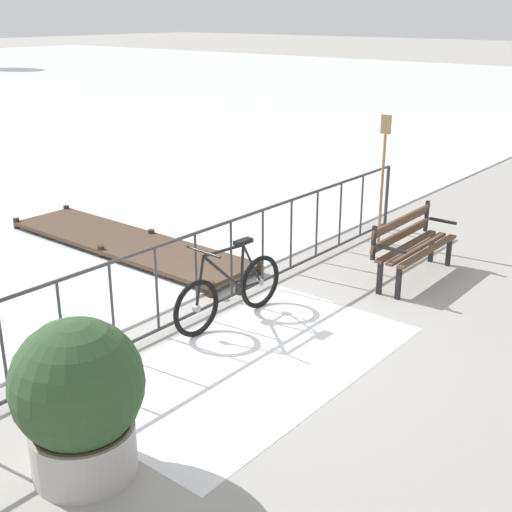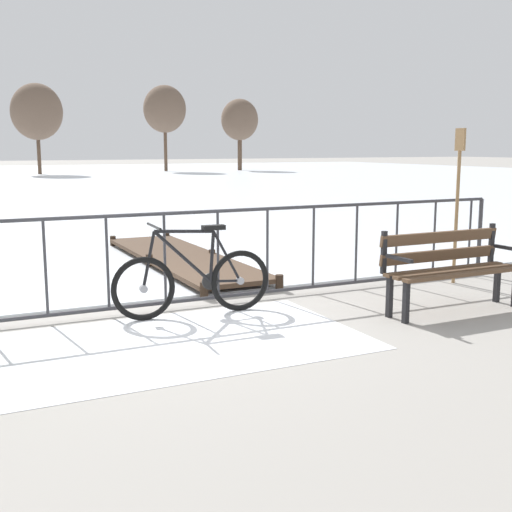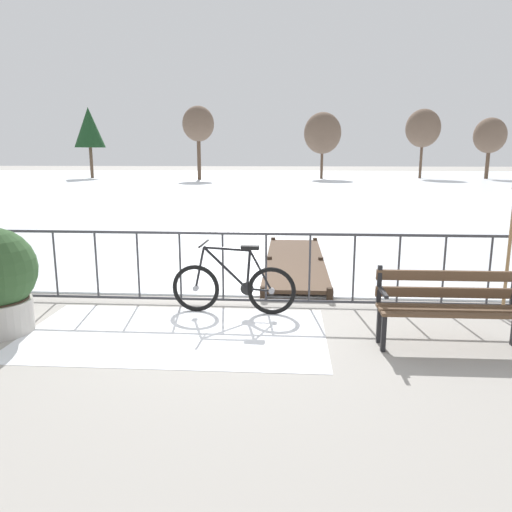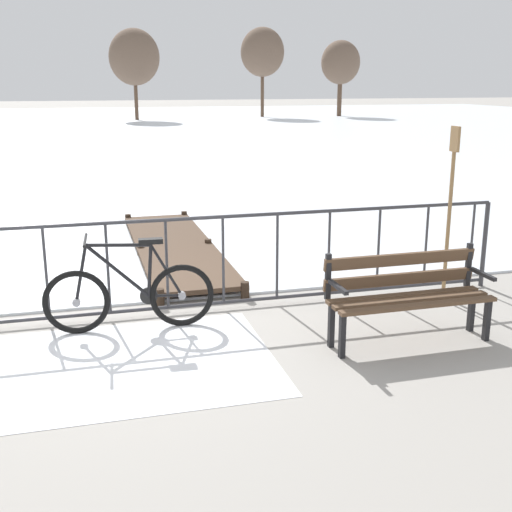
% 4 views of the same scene
% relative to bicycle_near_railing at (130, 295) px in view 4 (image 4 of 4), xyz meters
% --- Properties ---
extents(ground_plane, '(160.00, 160.00, 0.00)m').
position_rel_bicycle_near_railing_xyz_m(ground_plane, '(-0.19, 0.35, -0.37)').
color(ground_plane, '#9E9991').
extents(frozen_pond, '(80.00, 56.00, 0.03)m').
position_rel_bicycle_near_railing_xyz_m(frozen_pond, '(-0.19, 28.75, -0.35)').
color(frozen_pond, silver).
rests_on(frozen_pond, ground).
extents(snow_patch, '(3.65, 2.03, 0.01)m').
position_rel_bicycle_near_railing_xyz_m(snow_patch, '(-0.62, -0.85, -0.36)').
color(snow_patch, white).
rests_on(snow_patch, ground).
extents(railing_fence, '(9.06, 0.06, 1.07)m').
position_rel_bicycle_near_railing_xyz_m(railing_fence, '(-0.19, 0.35, 0.19)').
color(railing_fence, '#38383D').
rests_on(railing_fence, ground).
extents(bicycle_near_railing, '(1.71, 0.52, 0.97)m').
position_rel_bicycle_near_railing_xyz_m(bicycle_near_railing, '(0.00, 0.00, 0.00)').
color(bicycle_near_railing, black).
rests_on(bicycle_near_railing, ground).
extents(park_bench, '(1.60, 0.49, 0.89)m').
position_rel_bicycle_near_railing_xyz_m(park_bench, '(2.56, -0.98, 0.14)').
color(park_bench, brown).
rests_on(park_bench, ground).
extents(oar_upright, '(0.04, 0.16, 1.98)m').
position_rel_bicycle_near_railing_xyz_m(oar_upright, '(3.62, 0.08, 0.77)').
color(oar_upright, '#937047').
rests_on(oar_upright, ground).
extents(wooden_dock, '(1.10, 4.48, 0.20)m').
position_rel_bicycle_near_railing_xyz_m(wooden_dock, '(0.87, 2.84, -0.25)').
color(wooden_dock, '#4C3828').
rests_on(wooden_dock, ground).
extents(tree_west_mid, '(2.95, 2.95, 5.93)m').
position_rel_bicycle_near_railing_xyz_m(tree_west_mid, '(12.19, 38.07, 3.93)').
color(tree_west_mid, brown).
rests_on(tree_west_mid, ground).
extents(tree_east_mid, '(2.69, 2.69, 5.15)m').
position_rel_bicycle_near_railing_xyz_m(tree_east_mid, '(17.69, 37.60, 3.27)').
color(tree_east_mid, brown).
rests_on(tree_east_mid, ground).
extents(tree_far_east, '(3.15, 3.15, 5.61)m').
position_rel_bicycle_near_railing_xyz_m(tree_far_east, '(3.49, 36.78, 3.50)').
color(tree_far_east, brown).
rests_on(tree_far_east, ground).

